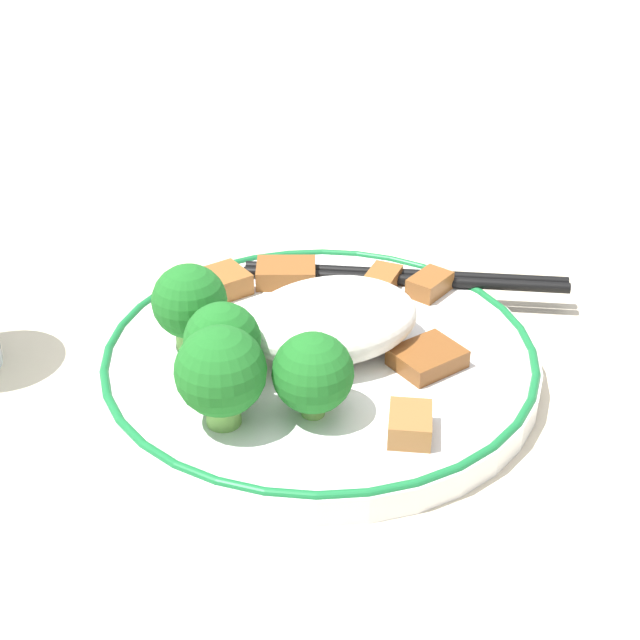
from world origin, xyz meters
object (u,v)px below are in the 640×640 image
broccoli_back_left (190,303)px  chopsticks (405,277)px  broccoli_back_right (221,373)px  broccoli_mid_left (313,373)px  broccoli_back_center (223,342)px  plate (320,359)px

broccoli_back_left → chopsticks: broccoli_back_left is taller
broccoli_back_left → broccoli_back_right: size_ratio=0.94×
broccoli_back_right → broccoli_mid_left: broccoli_back_right is taller
chopsticks → broccoli_back_center: bearing=24.7°
plate → broccoli_back_left: size_ratio=4.89×
broccoli_back_left → broccoli_back_center: bearing=99.6°
broccoli_back_left → broccoli_back_right: bearing=87.2°
broccoli_back_left → broccoli_mid_left: (-0.04, 0.08, -0.00)m
plate → broccoli_back_right: 0.09m
broccoli_back_center → broccoli_back_right: (0.01, 0.03, 0.00)m
broccoli_back_right → chopsticks: 0.18m
plate → broccoli_mid_left: 0.07m
broccoli_back_center → plate: bearing=-170.3°
chopsticks → plate: bearing=33.9°
broccoli_back_left → chopsticks: bearing=-170.9°
plate → broccoli_back_left: 0.08m
plate → chopsticks: size_ratio=1.30×
chopsticks → broccoli_back_left: bearing=9.1°
broccoli_back_left → broccoli_mid_left: broccoli_back_left is taller
broccoli_mid_left → chopsticks: broccoli_mid_left is taller
broccoli_back_right → plate: bearing=-147.8°
broccoli_back_right → broccoli_back_center: bearing=-107.3°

